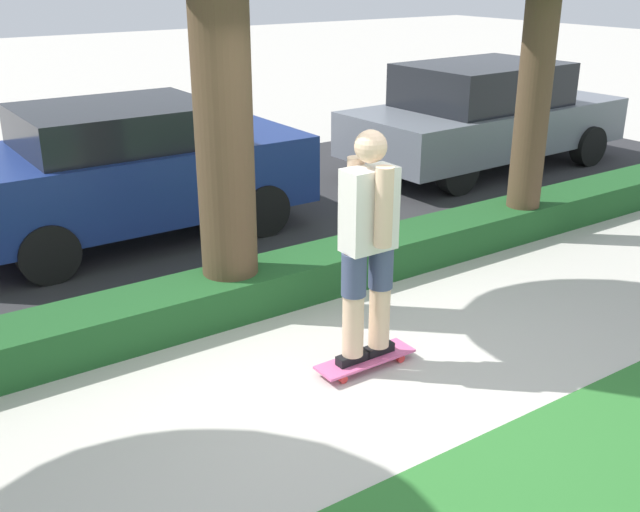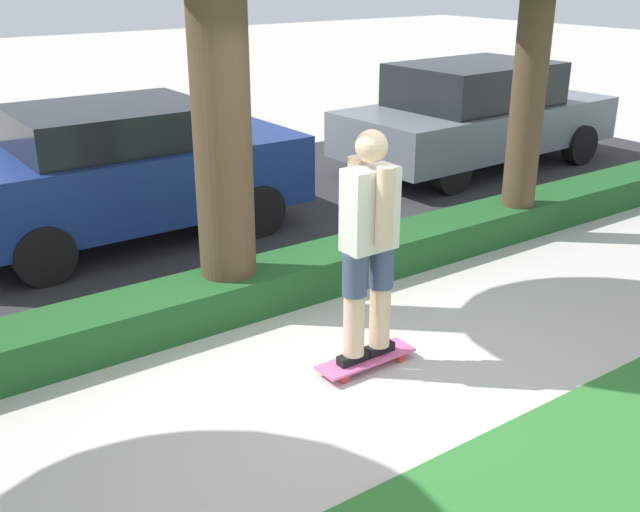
% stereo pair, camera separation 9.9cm
% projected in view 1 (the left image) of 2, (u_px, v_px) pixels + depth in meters
% --- Properties ---
extents(ground_plane, '(60.00, 60.00, 0.00)m').
position_uv_depth(ground_plane, '(357.00, 383.00, 5.56)').
color(ground_plane, '#BCB7AD').
extents(street_asphalt, '(17.83, 5.00, 0.01)m').
position_uv_depth(street_asphalt, '(142.00, 228.00, 8.79)').
color(street_asphalt, '#2D2D30').
rests_on(street_asphalt, ground_plane).
extents(hedge_row, '(17.83, 0.60, 0.36)m').
position_uv_depth(hedge_row, '(250.00, 289.00, 6.72)').
color(hedge_row, '#1E5123').
rests_on(hedge_row, ground_plane).
extents(skateboard, '(0.82, 0.24, 0.08)m').
position_uv_depth(skateboard, '(365.00, 359.00, 5.75)').
color(skateboard, '#DB5B93').
rests_on(skateboard, ground_plane).
extents(skater_person, '(0.51, 0.46, 1.77)m').
position_uv_depth(skater_person, '(368.00, 243.00, 5.40)').
color(skater_person, black).
rests_on(skater_person, skateboard).
extents(parked_car_middle, '(3.87, 1.89, 1.50)m').
position_uv_depth(parked_car_middle, '(128.00, 168.00, 8.30)').
color(parked_car_middle, navy).
rests_on(parked_car_middle, ground_plane).
extents(parked_car_rear, '(4.50, 2.01, 1.55)m').
position_uv_depth(parked_car_rear, '(485.00, 115.00, 11.16)').
color(parked_car_rear, slate).
rests_on(parked_car_rear, ground_plane).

